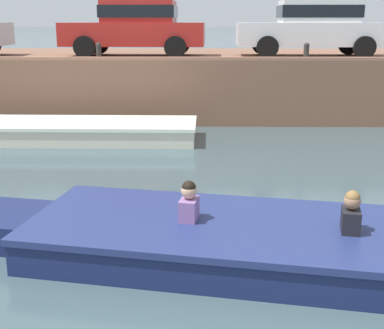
{
  "coord_description": "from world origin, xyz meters",
  "views": [
    {
      "loc": [
        -0.59,
        -1.44,
        2.77
      ],
      "look_at": [
        -0.66,
        4.42,
        1.18
      ],
      "focal_mm": 50.0,
      "sensor_mm": 36.0,
      "label": 1
    }
  ],
  "objects_px": {
    "car_left_inner_red": "(136,26)",
    "car_centre_white": "(314,26)",
    "boat_moored_west_cream": "(73,131)",
    "mooring_bollard_mid": "(99,50)",
    "mooring_bollard_east": "(306,51)",
    "motorboat_passing": "(234,240)"
  },
  "relations": [
    {
      "from": "motorboat_passing",
      "to": "car_centre_white",
      "type": "height_order",
      "value": "car_centre_white"
    },
    {
      "from": "boat_moored_west_cream",
      "to": "mooring_bollard_mid",
      "type": "bearing_deg",
      "value": 80.29
    },
    {
      "from": "mooring_bollard_east",
      "to": "mooring_bollard_mid",
      "type": "bearing_deg",
      "value": 180.0
    },
    {
      "from": "car_left_inner_red",
      "to": "mooring_bollard_east",
      "type": "relative_size",
      "value": 9.12
    },
    {
      "from": "boat_moored_west_cream",
      "to": "motorboat_passing",
      "type": "height_order",
      "value": "motorboat_passing"
    },
    {
      "from": "motorboat_passing",
      "to": "car_left_inner_red",
      "type": "xyz_separation_m",
      "value": [
        -2.22,
        9.77,
        2.36
      ]
    },
    {
      "from": "car_centre_white",
      "to": "boat_moored_west_cream",
      "type": "bearing_deg",
      "value": -151.94
    },
    {
      "from": "motorboat_passing",
      "to": "boat_moored_west_cream",
      "type": "bearing_deg",
      "value": 117.77
    },
    {
      "from": "boat_moored_west_cream",
      "to": "motorboat_passing",
      "type": "relative_size",
      "value": 0.96
    },
    {
      "from": "motorboat_passing",
      "to": "car_left_inner_red",
      "type": "relative_size",
      "value": 1.63
    },
    {
      "from": "car_left_inner_red",
      "to": "mooring_bollard_east",
      "type": "bearing_deg",
      "value": -16.65
    },
    {
      "from": "boat_moored_west_cream",
      "to": "car_centre_white",
      "type": "relative_size",
      "value": 1.49
    },
    {
      "from": "car_left_inner_red",
      "to": "mooring_bollard_mid",
      "type": "relative_size",
      "value": 9.12
    },
    {
      "from": "motorboat_passing",
      "to": "mooring_bollard_mid",
      "type": "bearing_deg",
      "value": 110.06
    },
    {
      "from": "boat_moored_west_cream",
      "to": "car_centre_white",
      "type": "distance_m",
      "value": 7.44
    },
    {
      "from": "boat_moored_west_cream",
      "to": "car_centre_white",
      "type": "xyz_separation_m",
      "value": [
        6.23,
        3.32,
        2.37
      ]
    },
    {
      "from": "car_left_inner_red",
      "to": "mooring_bollard_mid",
      "type": "distance_m",
      "value": 1.73
    },
    {
      "from": "motorboat_passing",
      "to": "mooring_bollard_mid",
      "type": "xyz_separation_m",
      "value": [
        -3.07,
        8.39,
        1.76
      ]
    },
    {
      "from": "car_left_inner_red",
      "to": "car_centre_white",
      "type": "bearing_deg",
      "value": 0.0
    },
    {
      "from": "car_left_inner_red",
      "to": "mooring_bollard_mid",
      "type": "bearing_deg",
      "value": -121.66
    },
    {
      "from": "motorboat_passing",
      "to": "mooring_bollard_mid",
      "type": "relative_size",
      "value": 14.84
    },
    {
      "from": "motorboat_passing",
      "to": "mooring_bollard_east",
      "type": "distance_m",
      "value": 8.9
    }
  ]
}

